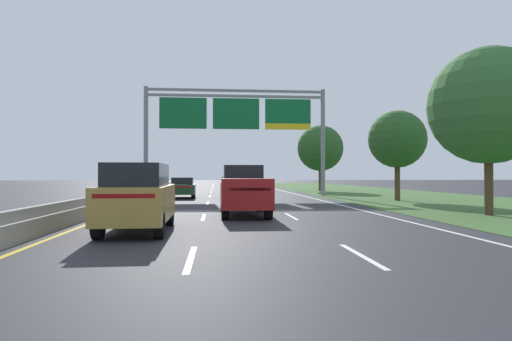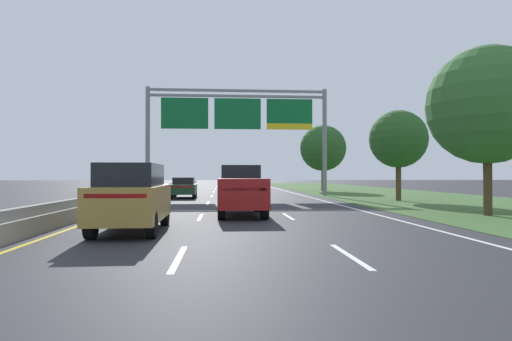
{
  "view_description": "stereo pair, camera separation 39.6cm",
  "coord_description": "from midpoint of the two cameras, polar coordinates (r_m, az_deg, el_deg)",
  "views": [
    {
      "loc": [
        -1.31,
        1.2,
        1.77
      ],
      "look_at": [
        1.17,
        28.55,
        2.04
      ],
      "focal_mm": 30.6,
      "sensor_mm": 36.0,
      "label": 1
    },
    {
      "loc": [
        -0.91,
        1.17,
        1.77
      ],
      "look_at": [
        1.17,
        28.55,
        2.04
      ],
      "focal_mm": 30.6,
      "sensor_mm": 36.0,
      "label": 2
    }
  ],
  "objects": [
    {
      "name": "roadside_tree_near",
      "position": [
        21.61,
        28.45,
        7.49
      ],
      "size": [
        5.09,
        5.09,
        7.33
      ],
      "color": "#4C3823",
      "rests_on": "ground"
    },
    {
      "name": "car_gold_left_lane_suv",
      "position": [
        14.08,
        -15.11,
        -3.28
      ],
      "size": [
        1.98,
        4.73,
        2.11
      ],
      "rotation": [
        0.0,
        0.0,
        1.59
      ],
      "color": "#A38438",
      "rests_on": "ground"
    },
    {
      "name": "ground_plane",
      "position": [
        33.88,
        -2.47,
        -3.56
      ],
      "size": [
        220.0,
        220.0,
        0.0
      ],
      "primitive_type": "plane",
      "color": "#2B2B30"
    },
    {
      "name": "overhead_sign_gantry",
      "position": [
        36.38,
        -2.11,
        6.76
      ],
      "size": [
        15.06,
        0.42,
        8.99
      ],
      "color": "gray",
      "rests_on": "ground"
    },
    {
      "name": "car_navy_centre_lane_sedan",
      "position": [
        33.61,
        -2.51,
        -2.18
      ],
      "size": [
        1.9,
        4.43,
        1.57
      ],
      "rotation": [
        0.0,
        0.0,
        1.59
      ],
      "color": "#161E47",
      "rests_on": "ground"
    },
    {
      "name": "lane_striping",
      "position": [
        33.42,
        -2.45,
        -3.59
      ],
      "size": [
        11.96,
        106.0,
        0.01
      ],
      "color": "white",
      "rests_on": "ground"
    },
    {
      "name": "median_barrier_concrete",
      "position": [
        34.29,
        -13.58,
        -2.91
      ],
      "size": [
        0.6,
        110.0,
        0.85
      ],
      "color": "#99968E",
      "rests_on": "ground"
    },
    {
      "name": "grass_verge_right",
      "position": [
        37.06,
        19.66,
        -3.25
      ],
      "size": [
        14.0,
        110.0,
        0.02
      ],
      "primitive_type": "cube",
      "color": "#3D602D",
      "rests_on": "ground"
    },
    {
      "name": "car_black_centre_lane_sedan",
      "position": [
        41.79,
        -2.86,
        -1.87
      ],
      "size": [
        1.87,
        4.42,
        1.57
      ],
      "rotation": [
        0.0,
        0.0,
        1.56
      ],
      "color": "black",
      "rests_on": "ground"
    },
    {
      "name": "roadside_tree_mid",
      "position": [
        31.26,
        18.45,
        3.9
      ],
      "size": [
        3.91,
        3.91,
        6.15
      ],
      "color": "#4C3823",
      "rests_on": "ground"
    },
    {
      "name": "roadside_tree_far",
      "position": [
        47.71,
        8.99,
        2.91
      ],
      "size": [
        4.96,
        4.96,
        7.14
      ],
      "color": "#4C3823",
      "rests_on": "ground"
    },
    {
      "name": "car_darkgreen_left_lane_sedan",
      "position": [
        33.71,
        -9.05,
        -2.17
      ],
      "size": [
        1.92,
        4.44,
        1.57
      ],
      "rotation": [
        0.0,
        0.0,
        1.59
      ],
      "color": "#193D23",
      "rests_on": "ground"
    },
    {
      "name": "pickup_truck_red",
      "position": [
        19.13,
        -1.37,
        -2.65
      ],
      "size": [
        2.0,
        5.4,
        2.2
      ],
      "rotation": [
        0.0,
        0.0,
        1.57
      ],
      "color": "maroon",
      "rests_on": "ground"
    }
  ]
}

